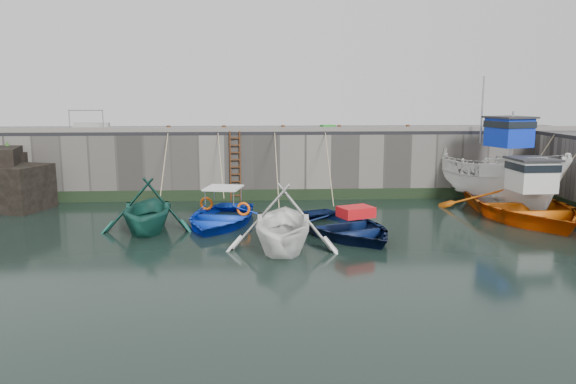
{
  "coord_description": "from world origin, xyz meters",
  "views": [
    {
      "loc": [
        -1.01,
        -15.55,
        4.85
      ],
      "look_at": [
        0.15,
        5.26,
        1.2
      ],
      "focal_mm": 35.0,
      "sensor_mm": 36.0,
      "label": 1
    }
  ],
  "objects": [
    {
      "name": "railing",
      "position": [
        -8.75,
        11.25,
        3.36
      ],
      "size": [
        1.6,
        1.05,
        1.0
      ],
      "color": "#A5A8AD",
      "rests_on": "road_back"
    },
    {
      "name": "boat_near_blue_rope",
      "position": [
        -2.41,
        8.91,
        0.0
      ],
      "size": [
        0.04,
        3.4,
        3.1
      ],
      "primitive_type": null,
      "color": "tan",
      "rests_on": "ground"
    },
    {
      "name": "algae_back",
      "position": [
        0.0,
        9.96,
        0.25
      ],
      "size": [
        30.0,
        0.08,
        0.5
      ],
      "primitive_type": "cube",
      "color": "black",
      "rests_on": "ground"
    },
    {
      "name": "bollard_c",
      "position": [
        0.2,
        10.25,
        3.3
      ],
      "size": [
        0.18,
        0.18,
        0.28
      ],
      "primitive_type": "cylinder",
      "color": "#3F1E0F",
      "rests_on": "road_back"
    },
    {
      "name": "boat_near_navy",
      "position": [
        1.99,
        3.44,
        0.0
      ],
      "size": [
        5.39,
        6.2,
        1.08
      ],
      "primitive_type": "imported",
      "rotation": [
        0.0,
        0.0,
        0.38
      ],
      "color": "#09153A",
      "rests_on": "ground"
    },
    {
      "name": "ladder",
      "position": [
        -2.0,
        9.91,
        1.59
      ],
      "size": [
        0.51,
        0.08,
        3.2
      ],
      "color": "#3F1E0F",
      "rests_on": "ground"
    },
    {
      "name": "bollard_b",
      "position": [
        -2.5,
        10.25,
        3.3
      ],
      "size": [
        0.18,
        0.18,
        0.28
      ],
      "primitive_type": "cylinder",
      "color": "#3F1E0F",
      "rests_on": "road_back"
    },
    {
      "name": "fish_crate",
      "position": [
        2.3,
        10.49,
        3.3
      ],
      "size": [
        0.73,
        0.61,
        0.27
      ],
      "primitive_type": "cube",
      "rotation": [
        0.0,
        0.0,
        0.37
      ],
      "color": "#1A9222",
      "rests_on": "road_back"
    },
    {
      "name": "boat_far_orange",
      "position": [
        9.5,
        5.76,
        0.49
      ],
      "size": [
        5.47,
        7.48,
        4.51
      ],
      "rotation": [
        0.0,
        0.0,
        0.04
      ],
      "color": "orange",
      "rests_on": "ground"
    },
    {
      "name": "quay_back",
      "position": [
        0.0,
        12.5,
        1.5
      ],
      "size": [
        30.0,
        5.0,
        3.0
      ],
      "primitive_type": "cube",
      "color": "slate",
      "rests_on": "ground"
    },
    {
      "name": "bollard_d",
      "position": [
        2.8,
        10.25,
        3.3
      ],
      "size": [
        0.18,
        0.18,
        0.28
      ],
      "primitive_type": "cylinder",
      "color": "#3F1E0F",
      "rests_on": "road_back"
    },
    {
      "name": "kerb_back",
      "position": [
        0.0,
        10.15,
        3.26
      ],
      "size": [
        30.0,
        0.3,
        0.2
      ],
      "primitive_type": "cube",
      "color": "slate",
      "rests_on": "road_back"
    },
    {
      "name": "boat_near_white",
      "position": [
        -4.96,
        4.47,
        0.0
      ],
      "size": [
        3.81,
        4.34,
        2.18
      ],
      "primitive_type": "imported",
      "rotation": [
        0.0,
        0.0,
        0.06
      ],
      "color": "#164E41",
      "rests_on": "ground"
    },
    {
      "name": "boat_near_blue",
      "position": [
        -2.41,
        5.31,
        0.0
      ],
      "size": [
        4.44,
        5.51,
        1.01
      ],
      "primitive_type": "imported",
      "rotation": [
        0.0,
        0.0,
        -0.21
      ],
      "color": "#0D37D1",
      "rests_on": "ground"
    },
    {
      "name": "boat_near_blacktrim_rope",
      "position": [
        -0.21,
        7.12,
        0.0
      ],
      "size": [
        0.04,
        6.32,
        3.1
      ],
      "primitive_type": null,
      "color": "tan",
      "rests_on": "ground"
    },
    {
      "name": "boat_near_white_rope",
      "position": [
        -4.96,
        8.49,
        0.0
      ],
      "size": [
        0.04,
        3.99,
        3.1
      ],
      "primitive_type": null,
      "color": "tan",
      "rests_on": "ground"
    },
    {
      "name": "bollard_e",
      "position": [
        6.0,
        10.25,
        3.3
      ],
      "size": [
        0.18,
        0.18,
        0.28
      ],
      "primitive_type": "cylinder",
      "color": "#3F1E0F",
      "rests_on": "road_back"
    },
    {
      "name": "boat_near_blacktrim",
      "position": [
        -0.21,
        1.73,
        0.0
      ],
      "size": [
        4.22,
        4.78,
        2.36
      ],
      "primitive_type": "imported",
      "rotation": [
        0.0,
        0.0,
        -0.08
      ],
      "color": "white",
      "rests_on": "ground"
    },
    {
      "name": "bollard_a",
      "position": [
        -5.0,
        10.25,
        3.3
      ],
      "size": [
        0.18,
        0.18,
        0.28
      ],
      "primitive_type": "cylinder",
      "color": "#3F1E0F",
      "rests_on": "road_back"
    },
    {
      "name": "ground",
      "position": [
        0.0,
        0.0,
        0.0
      ],
      "size": [
        120.0,
        120.0,
        0.0
      ],
      "primitive_type": "plane",
      "color": "black",
      "rests_on": "ground"
    },
    {
      "name": "boat_far_white",
      "position": [
        9.51,
        8.26,
        1.25
      ],
      "size": [
        5.04,
        8.24,
        5.99
      ],
      "rotation": [
        0.0,
        0.0,
        0.3
      ],
      "color": "white",
      "rests_on": "ground"
    },
    {
      "name": "road_back",
      "position": [
        0.0,
        12.5,
        3.08
      ],
      "size": [
        30.0,
        5.0,
        0.16
      ],
      "primitive_type": "cube",
      "color": "black",
      "rests_on": "quay_back"
    },
    {
      "name": "boat_near_navy_rope",
      "position": [
        1.99,
        7.97,
        0.0
      ],
      "size": [
        0.04,
        4.82,
        3.1
      ],
      "primitive_type": null,
      "color": "tan",
      "rests_on": "ground"
    }
  ]
}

